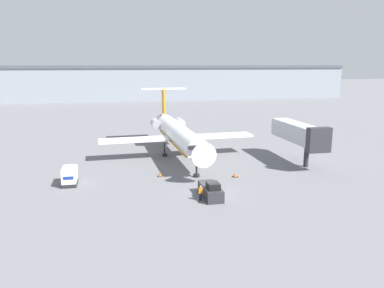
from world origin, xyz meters
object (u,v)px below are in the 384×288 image
(traffic_cone_right, at_px, (235,175))
(pushback_tug, at_px, (211,190))
(traffic_cone_left, at_px, (160,174))
(airplane_main, at_px, (178,134))
(jet_bridge, at_px, (299,133))
(worker_near_tug, at_px, (201,193))
(luggage_cart, at_px, (70,176))

(traffic_cone_right, bearing_deg, pushback_tug, -127.67)
(pushback_tug, xyz_separation_m, traffic_cone_left, (-4.50, 8.91, -0.38))
(airplane_main, bearing_deg, pushback_tug, -89.45)
(traffic_cone_left, relative_size, jet_bridge, 0.06)
(pushback_tug, xyz_separation_m, traffic_cone_right, (5.09, 6.60, -0.44))
(worker_near_tug, bearing_deg, airplane_main, 86.68)
(traffic_cone_right, bearing_deg, jet_bridge, 23.95)
(airplane_main, xyz_separation_m, traffic_cone_left, (-4.32, -10.14, -3.35))
(worker_near_tug, xyz_separation_m, jet_bridge, (17.95, 12.46, 3.61))
(luggage_cart, xyz_separation_m, jet_bridge, (32.27, 3.76, 3.39))
(pushback_tug, bearing_deg, jet_bridge, 35.18)
(worker_near_tug, xyz_separation_m, traffic_cone_left, (-3.17, 9.66, -0.48))
(pushback_tug, bearing_deg, traffic_cone_right, 52.33)
(pushback_tug, xyz_separation_m, jet_bridge, (16.62, 11.72, 3.70))
(airplane_main, xyz_separation_m, jet_bridge, (16.81, -7.34, 0.74))
(luggage_cart, bearing_deg, jet_bridge, 6.64)
(airplane_main, xyz_separation_m, traffic_cone_right, (5.28, -12.46, -3.40))
(luggage_cart, relative_size, jet_bridge, 0.25)
(jet_bridge, bearing_deg, pushback_tug, -144.82)
(traffic_cone_left, distance_m, traffic_cone_right, 9.87)
(airplane_main, height_order, worker_near_tug, airplane_main)
(traffic_cone_left, xyz_separation_m, jet_bridge, (21.12, 2.80, 4.08))
(pushback_tug, xyz_separation_m, worker_near_tug, (-1.33, -0.74, 0.09))
(airplane_main, height_order, luggage_cart, airplane_main)
(pushback_tug, distance_m, traffic_cone_left, 9.99)
(worker_near_tug, height_order, jet_bridge, jet_bridge)
(airplane_main, xyz_separation_m, pushback_tug, (0.18, -19.06, -2.96))
(airplane_main, bearing_deg, traffic_cone_right, -67.04)
(traffic_cone_right, bearing_deg, airplane_main, 112.96)
(airplane_main, distance_m, traffic_cone_right, 13.95)
(worker_near_tug, relative_size, traffic_cone_right, 2.42)
(traffic_cone_left, height_order, traffic_cone_right, traffic_cone_left)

